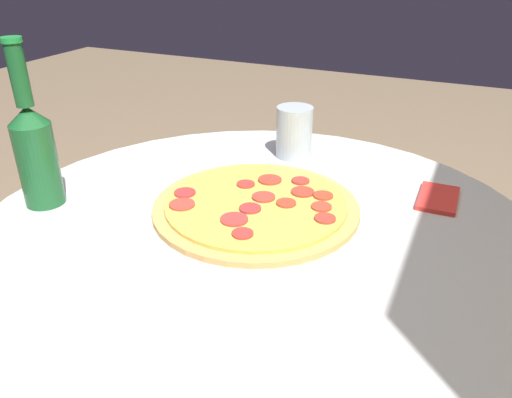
# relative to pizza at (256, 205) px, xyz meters

# --- Properties ---
(table) EXTENTS (0.90, 0.90, 0.69)m
(table) POSITION_rel_pizza_xyz_m (0.05, 0.03, -0.18)
(table) COLOR silver
(table) RESTS_ON ground_plane
(pizza) EXTENTS (0.34, 0.34, 0.02)m
(pizza) POSITION_rel_pizza_xyz_m (0.00, 0.00, 0.00)
(pizza) COLOR tan
(pizza) RESTS_ON table
(beer_bottle) EXTENTS (0.07, 0.07, 0.27)m
(beer_bottle) POSITION_rel_pizza_xyz_m (0.13, -0.34, 0.09)
(beer_bottle) COLOR #195628
(beer_bottle) RESTS_ON table
(drinking_glass) EXTENTS (0.07, 0.07, 0.10)m
(drinking_glass) POSITION_rel_pizza_xyz_m (-0.25, -0.03, 0.04)
(drinking_glass) COLOR #ADBCC6
(drinking_glass) RESTS_ON table
(napkin) EXTENTS (0.11, 0.07, 0.01)m
(napkin) POSITION_rel_pizza_xyz_m (-0.16, 0.27, -0.00)
(napkin) COLOR red
(napkin) RESTS_ON table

